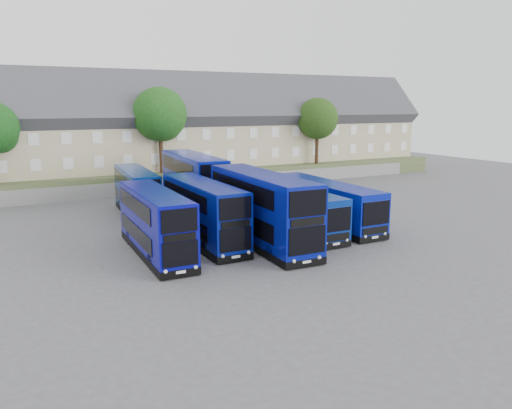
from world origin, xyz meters
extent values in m
plane|color=#4E4E53|center=(0.00, 0.00, 0.00)|extent=(120.00, 120.00, 0.00)
cube|color=slate|center=(0.00, 24.00, 0.75)|extent=(70.00, 0.40, 1.50)
cube|color=#45512D|center=(0.00, 34.00, 1.00)|extent=(80.00, 20.00, 2.00)
cube|color=tan|center=(-12.00, 30.00, 5.00)|extent=(6.00, 8.00, 6.00)
cube|color=#3B3A40|center=(-12.00, 30.00, 8.00)|extent=(6.00, 10.40, 10.40)
cube|color=brown|center=(-10.50, 30.00, 11.84)|extent=(0.60, 0.90, 1.40)
cube|color=tan|center=(-6.00, 30.00, 5.00)|extent=(6.00, 8.00, 6.00)
cube|color=#3B3A40|center=(-6.00, 30.00, 8.00)|extent=(6.00, 10.40, 10.40)
cube|color=brown|center=(-4.50, 30.00, 11.84)|extent=(0.60, 0.90, 1.40)
cube|color=tan|center=(0.00, 30.00, 5.00)|extent=(6.00, 8.00, 6.00)
cube|color=#3B3A40|center=(0.00, 30.00, 8.00)|extent=(6.00, 10.40, 10.40)
cube|color=brown|center=(1.50, 30.00, 11.84)|extent=(0.60, 0.90, 1.40)
cube|color=tan|center=(6.00, 30.00, 5.00)|extent=(6.00, 8.00, 6.00)
cube|color=#3B3A40|center=(6.00, 30.00, 8.00)|extent=(6.00, 10.40, 10.40)
cube|color=brown|center=(7.50, 30.00, 11.84)|extent=(0.60, 0.90, 1.40)
cube|color=tan|center=(12.00, 30.00, 5.00)|extent=(6.00, 8.00, 6.00)
cube|color=#3B3A40|center=(12.00, 30.00, 8.00)|extent=(6.00, 10.40, 10.40)
cube|color=brown|center=(13.50, 30.00, 11.84)|extent=(0.60, 0.90, 1.40)
cube|color=tan|center=(18.00, 30.00, 5.00)|extent=(6.00, 8.00, 6.00)
cube|color=#3B3A40|center=(18.00, 30.00, 8.00)|extent=(6.00, 10.40, 10.40)
cube|color=brown|center=(19.50, 30.00, 11.84)|extent=(0.60, 0.90, 1.40)
cube|color=tan|center=(24.00, 30.00, 5.00)|extent=(6.00, 8.00, 6.00)
cube|color=#3B3A40|center=(24.00, 30.00, 8.00)|extent=(6.00, 10.40, 10.40)
cube|color=brown|center=(25.50, 30.00, 11.84)|extent=(0.60, 0.90, 1.40)
cube|color=tan|center=(30.00, 30.00, 5.00)|extent=(6.00, 8.00, 6.00)
cube|color=#3B3A40|center=(30.00, 30.00, 8.00)|extent=(6.00, 10.40, 10.40)
cube|color=brown|center=(31.50, 30.00, 11.84)|extent=(0.60, 0.90, 1.40)
cube|color=tan|center=(36.00, 30.00, 5.00)|extent=(6.00, 8.00, 6.00)
cube|color=#3B3A40|center=(36.00, 30.00, 8.00)|extent=(6.00, 10.40, 10.40)
cube|color=brown|center=(37.50, 30.00, 11.84)|extent=(0.60, 0.90, 1.40)
cube|color=#070991|center=(-5.53, 2.84, 2.19)|extent=(2.62, 10.17, 3.69)
cube|color=black|center=(-5.53, 2.84, 0.30)|extent=(2.66, 10.21, 0.45)
cube|color=black|center=(-5.70, -2.24, 1.42)|extent=(2.00, 0.12, 1.38)
cube|color=black|center=(-5.70, -2.24, 3.26)|extent=(2.00, 0.12, 1.29)
cylinder|color=black|center=(-6.62, 0.02, 0.50)|extent=(0.33, 1.01, 1.00)
cube|color=navy|center=(-1.81, 4.08, 2.25)|extent=(2.45, 10.39, 3.80)
cube|color=black|center=(-1.81, 4.08, 0.30)|extent=(2.49, 10.43, 0.45)
cube|color=black|center=(-1.86, -1.13, 1.46)|extent=(2.06, 0.08, 1.41)
cube|color=black|center=(-1.86, -1.13, 3.35)|extent=(2.06, 0.08, 1.32)
cylinder|color=black|center=(-2.87, 1.10, 0.50)|extent=(0.31, 1.00, 1.00)
cube|color=#071187|center=(1.58, 2.05, 2.56)|extent=(3.19, 12.02, 4.42)
cube|color=black|center=(1.58, 2.05, 0.30)|extent=(3.24, 12.06, 0.45)
cube|color=black|center=(1.34, -3.93, 1.68)|extent=(2.41, 0.16, 1.63)
cube|color=black|center=(1.34, -3.93, 3.85)|extent=(2.41, 0.16, 1.52)
cylinder|color=black|center=(0.23, -1.65, 0.50)|extent=(0.34, 1.01, 1.00)
cube|color=navy|center=(-3.66, 14.48, 2.13)|extent=(2.98, 9.92, 3.56)
cube|color=black|center=(-3.66, 14.48, 0.30)|extent=(3.03, 9.96, 0.45)
cube|color=black|center=(-4.05, 9.58, 1.38)|extent=(1.92, 0.21, 1.33)
cube|color=black|center=(-4.05, 9.58, 3.15)|extent=(1.92, 0.21, 1.24)
cylinder|color=black|center=(-4.83, 11.88, 0.50)|extent=(0.38, 1.02, 1.00)
cube|color=#08179D|center=(1.88, 15.58, 2.58)|extent=(3.56, 12.21, 4.47)
cube|color=black|center=(1.88, 15.58, 0.30)|extent=(3.60, 12.25, 0.45)
cube|color=black|center=(1.47, 9.54, 1.70)|extent=(2.44, 0.23, 1.64)
cube|color=black|center=(1.47, 9.54, 3.89)|extent=(2.44, 0.23, 1.53)
cylinder|color=black|center=(0.40, 11.85, 0.50)|extent=(0.37, 1.02, 1.00)
cube|color=navy|center=(5.17, 4.26, 1.80)|extent=(2.52, 11.83, 2.90)
cube|color=black|center=(5.17, 4.26, 0.30)|extent=(2.56, 11.87, 0.45)
cube|color=black|center=(5.14, -1.68, 2.02)|extent=(2.16, 0.07, 1.58)
cylinder|color=black|center=(4.07, 0.56, 0.50)|extent=(0.31, 1.00, 1.00)
cube|color=#081798|center=(8.62, 4.58, 1.86)|extent=(2.78, 12.28, 3.01)
cube|color=black|center=(8.62, 4.58, 0.30)|extent=(2.82, 12.32, 0.45)
cube|color=black|center=(8.50, -1.57, 2.09)|extent=(2.25, 0.10, 1.63)
cylinder|color=black|center=(7.42, 0.68, 0.50)|extent=(0.32, 1.01, 1.00)
cylinder|color=#382314|center=(2.00, 25.50, 4.25)|extent=(0.44, 0.44, 4.50)
sphere|color=#15380F|center=(2.00, 25.50, 8.30)|extent=(5.76, 5.76, 5.76)
sphere|color=#15380F|center=(2.60, 25.90, 7.40)|extent=(3.96, 3.96, 3.96)
cylinder|color=#382314|center=(22.00, 25.00, 4.00)|extent=(0.44, 0.44, 4.00)
sphere|color=#1A310D|center=(22.00, 25.00, 7.60)|extent=(5.12, 5.12, 5.12)
sphere|color=#1A310D|center=(22.60, 25.40, 6.80)|extent=(3.52, 3.52, 3.52)
cylinder|color=#382314|center=(28.00, 32.00, 4.12)|extent=(0.44, 0.44, 4.25)
sphere|color=#153D10|center=(28.00, 32.00, 7.95)|extent=(5.44, 5.44, 5.44)
sphere|color=#153D10|center=(28.60, 32.40, 7.10)|extent=(3.74, 3.74, 3.74)
camera|label=1|loc=(-14.16, -26.90, 9.32)|focal=35.00mm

